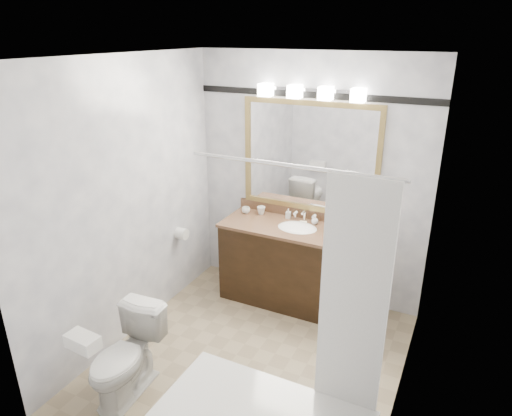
{
  "coord_description": "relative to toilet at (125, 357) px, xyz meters",
  "views": [
    {
      "loc": [
        1.44,
        -2.86,
        2.66
      ],
      "look_at": [
        -0.13,
        0.35,
        1.27
      ],
      "focal_mm": 32.0,
      "sensor_mm": 36.0,
      "label": 1
    }
  ],
  "objects": [
    {
      "name": "tissue_box",
      "position": [
        0.0,
        -0.36,
        0.39
      ],
      "size": [
        0.24,
        0.14,
        0.1
      ],
      "primitive_type": "cube",
      "rotation": [
        0.0,
        0.0,
        -0.07
      ],
      "color": "white",
      "rests_on": "toilet"
    },
    {
      "name": "vanity",
      "position": [
        0.69,
        1.78,
        0.1
      ],
      "size": [
        1.53,
        0.58,
        0.97
      ],
      "color": "black",
      "rests_on": "ground"
    },
    {
      "name": "toilet",
      "position": [
        0.0,
        0.0,
        0.0
      ],
      "size": [
        0.43,
        0.7,
        0.69
      ],
      "primitive_type": "imported",
      "rotation": [
        0.0,
        0.0,
        0.07
      ],
      "color": "white",
      "rests_on": "ground"
    },
    {
      "name": "coffee_maker",
      "position": [
        1.33,
        1.72,
        0.7
      ],
      "size": [
        0.2,
        0.25,
        0.38
      ],
      "rotation": [
        0.0,
        0.0,
        -0.3
      ],
      "color": "black",
      "rests_on": "vanity"
    },
    {
      "name": "tp_roll",
      "position": [
        -0.45,
        1.43,
        0.36
      ],
      "size": [
        0.11,
        0.12,
        0.12
      ],
      "primitive_type": "cylinder",
      "rotation": [
        0.0,
        1.57,
        0.0
      ],
      "color": "white",
      "rests_on": "room"
    },
    {
      "name": "cup_right",
      "position": [
        0.22,
        1.95,
        0.55
      ],
      "size": [
        0.12,
        0.12,
        0.08
      ],
      "primitive_type": "imported",
      "rotation": [
        0.0,
        0.0,
        -0.42
      ],
      "color": "white",
      "rests_on": "vanity"
    },
    {
      "name": "soap_bottle_b",
      "position": [
        0.82,
        1.95,
        0.55
      ],
      "size": [
        0.07,
        0.07,
        0.09
      ],
      "primitive_type": "imported",
      "rotation": [
        0.0,
        0.0,
        -0.03
      ],
      "color": "white",
      "rests_on": "vanity"
    },
    {
      "name": "room",
      "position": [
        0.69,
        0.76,
        0.91
      ],
      "size": [
        2.42,
        2.62,
        2.52
      ],
      "color": "tan",
      "rests_on": "ground"
    },
    {
      "name": "accent_stripe",
      "position": [
        0.69,
        2.06,
        1.76
      ],
      "size": [
        2.4,
        0.01,
        0.06
      ],
      "primitive_type": "cube",
      "color": "black",
      "rests_on": "room"
    },
    {
      "name": "soap_bar",
      "position": [
        0.71,
        1.9,
        0.52
      ],
      "size": [
        0.08,
        0.06,
        0.02
      ],
      "primitive_type": "cube",
      "rotation": [
        0.0,
        0.0,
        0.27
      ],
      "color": "#EAEBC1",
      "rests_on": "vanity"
    },
    {
      "name": "mirror",
      "position": [
        0.69,
        2.05,
        1.16
      ],
      "size": [
        1.4,
        0.04,
        1.1
      ],
      "color": "#A18649",
      "rests_on": "room"
    },
    {
      "name": "soap_bottle_a",
      "position": [
        0.52,
        1.97,
        0.56
      ],
      "size": [
        0.05,
        0.05,
        0.1
      ],
      "primitive_type": "imported",
      "rotation": [
        0.0,
        0.0,
        0.08
      ],
      "color": "white",
      "rests_on": "vanity"
    },
    {
      "name": "vanity_light_bar",
      "position": [
        0.69,
        1.99,
        1.79
      ],
      "size": [
        1.02,
        0.14,
        0.12
      ],
      "color": "silver",
      "rests_on": "room"
    },
    {
      "name": "cup_left",
      "position": [
        0.06,
        1.9,
        0.54
      ],
      "size": [
        0.11,
        0.11,
        0.07
      ],
      "primitive_type": "imported",
      "rotation": [
        0.0,
        0.0,
        -0.36
      ],
      "color": "white",
      "rests_on": "vanity"
    }
  ]
}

